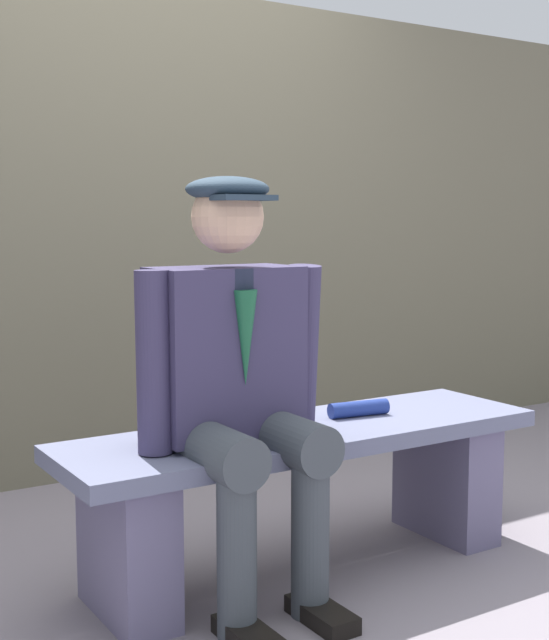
# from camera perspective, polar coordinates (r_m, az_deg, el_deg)

# --- Properties ---
(ground_plane) EXTENTS (30.00, 30.00, 0.00)m
(ground_plane) POSITION_cam_1_polar(r_m,az_deg,el_deg) (2.94, 1.99, -16.07)
(ground_plane) COLOR gray
(bench) EXTENTS (1.61, 0.46, 0.48)m
(bench) POSITION_cam_1_polar(r_m,az_deg,el_deg) (2.83, 2.02, -10.26)
(bench) COLOR slate
(bench) RESTS_ON ground
(seated_man) EXTENTS (0.60, 0.58, 1.26)m
(seated_man) POSITION_cam_1_polar(r_m,az_deg,el_deg) (2.54, -2.53, -3.29)
(seated_man) COLOR #383253
(seated_man) RESTS_ON ground
(rolled_magazine) EXTENTS (0.22, 0.08, 0.05)m
(rolled_magazine) POSITION_cam_1_polar(r_m,az_deg,el_deg) (2.94, 5.55, -5.81)
(rolled_magazine) COLOR navy
(rolled_magazine) RESTS_ON bench
(stadium_wall) EXTENTS (12.00, 0.24, 2.15)m
(stadium_wall) POSITION_cam_1_polar(r_m,az_deg,el_deg) (4.01, -9.80, 5.71)
(stadium_wall) COLOR #67624D
(stadium_wall) RESTS_ON ground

